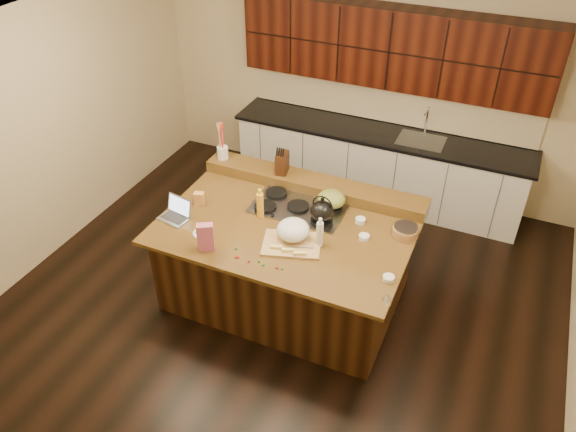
% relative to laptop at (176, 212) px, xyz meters
% --- Properties ---
extents(room, '(5.52, 5.02, 2.72)m').
position_rel_laptop_xyz_m(room, '(1.03, 0.30, 0.38)').
color(room, black).
rests_on(room, ground).
extents(island, '(2.40, 1.60, 0.92)m').
position_rel_laptop_xyz_m(island, '(1.03, 0.30, -0.51)').
color(island, black).
rests_on(island, ground).
extents(back_ledge, '(2.40, 0.30, 0.12)m').
position_rel_laptop_xyz_m(back_ledge, '(1.03, 1.00, 0.01)').
color(back_ledge, black).
rests_on(back_ledge, island).
extents(cooktop, '(0.92, 0.52, 0.05)m').
position_rel_laptop_xyz_m(cooktop, '(1.03, 0.60, -0.04)').
color(cooktop, gray).
rests_on(cooktop, island).
extents(back_counter, '(3.70, 0.66, 2.40)m').
position_rel_laptop_xyz_m(back_counter, '(1.33, 2.53, 0.01)').
color(back_counter, silver).
rests_on(back_counter, ground).
extents(kettle, '(0.25, 0.25, 0.20)m').
position_rel_laptop_xyz_m(kettle, '(1.33, 0.47, 0.09)').
color(kettle, black).
rests_on(kettle, cooktop).
extents(green_bowl, '(0.37, 0.37, 0.16)m').
position_rel_laptop_xyz_m(green_bowl, '(1.33, 0.73, 0.07)').
color(green_bowl, olive).
rests_on(green_bowl, cooktop).
extents(laptop, '(0.32, 0.27, 0.20)m').
position_rel_laptop_xyz_m(laptop, '(0.00, 0.00, 0.00)').
color(laptop, '#B7B7BC').
rests_on(laptop, island).
extents(oil_bottle, '(0.09, 0.09, 0.27)m').
position_rel_laptop_xyz_m(oil_bottle, '(0.75, 0.33, 0.08)').
color(oil_bottle, gold).
rests_on(oil_bottle, island).
extents(vinegar_bottle, '(0.08, 0.08, 0.25)m').
position_rel_laptop_xyz_m(vinegar_bottle, '(1.43, 0.16, 0.07)').
color(vinegar_bottle, silver).
rests_on(vinegar_bottle, island).
extents(wooden_tray, '(0.61, 0.52, 0.21)m').
position_rel_laptop_xyz_m(wooden_tray, '(1.19, 0.11, 0.04)').
color(wooden_tray, tan).
rests_on(wooden_tray, island).
extents(ramekin_a, '(0.11, 0.11, 0.04)m').
position_rel_laptop_xyz_m(ramekin_a, '(2.14, -0.05, -0.03)').
color(ramekin_a, white).
rests_on(ramekin_a, island).
extents(ramekin_b, '(0.12, 0.12, 0.04)m').
position_rel_laptop_xyz_m(ramekin_b, '(1.78, 0.41, -0.03)').
color(ramekin_b, white).
rests_on(ramekin_b, island).
extents(ramekin_c, '(0.12, 0.12, 0.04)m').
position_rel_laptop_xyz_m(ramekin_c, '(1.67, 0.64, -0.03)').
color(ramekin_c, white).
rests_on(ramekin_c, island).
extents(strainer_bowl, '(0.31, 0.31, 0.09)m').
position_rel_laptop_xyz_m(strainer_bowl, '(2.11, 0.61, -0.01)').
color(strainer_bowl, '#996B3F').
rests_on(strainer_bowl, island).
extents(kitchen_timer, '(0.10, 0.10, 0.07)m').
position_rel_laptop_xyz_m(kitchen_timer, '(2.19, -0.28, -0.02)').
color(kitchen_timer, silver).
rests_on(kitchen_timer, island).
extents(pink_bag, '(0.17, 0.14, 0.27)m').
position_rel_laptop_xyz_m(pink_bag, '(0.52, -0.31, 0.08)').
color(pink_bag, '#BD5975').
rests_on(pink_bag, island).
extents(candy_plate, '(0.22, 0.22, 0.01)m').
position_rel_laptop_xyz_m(candy_plate, '(0.37, -0.13, -0.05)').
color(candy_plate, white).
rests_on(candy_plate, island).
extents(package_box, '(0.11, 0.09, 0.14)m').
position_rel_laptop_xyz_m(package_box, '(0.09, 0.28, 0.01)').
color(package_box, '#D9974C').
rests_on(package_box, island).
extents(utensil_crock, '(0.16, 0.16, 0.14)m').
position_rel_laptop_xyz_m(utensil_crock, '(-0.04, 1.00, 0.14)').
color(utensil_crock, white).
rests_on(utensil_crock, back_ledge).
extents(knife_block, '(0.14, 0.20, 0.22)m').
position_rel_laptop_xyz_m(knife_block, '(0.68, 1.00, 0.18)').
color(knife_block, black).
rests_on(knife_block, back_ledge).
extents(gumdrop_0, '(0.02, 0.02, 0.02)m').
position_rel_laptop_xyz_m(gumdrop_0, '(1.21, -0.29, -0.04)').
color(gumdrop_0, red).
rests_on(gumdrop_0, island).
extents(gumdrop_1, '(0.02, 0.02, 0.02)m').
position_rel_laptop_xyz_m(gumdrop_1, '(1.09, -0.31, -0.04)').
color(gumdrop_1, '#198C26').
rests_on(gumdrop_1, island).
extents(gumdrop_2, '(0.02, 0.02, 0.02)m').
position_rel_laptop_xyz_m(gumdrop_2, '(0.84, -0.30, -0.04)').
color(gumdrop_2, red).
rests_on(gumdrop_2, island).
extents(gumdrop_3, '(0.02, 0.02, 0.02)m').
position_rel_laptop_xyz_m(gumdrop_3, '(1.26, -0.29, -0.04)').
color(gumdrop_3, '#198C26').
rests_on(gumdrop_3, island).
extents(gumdrop_4, '(0.02, 0.02, 0.02)m').
position_rel_laptop_xyz_m(gumdrop_4, '(0.95, -0.31, -0.04)').
color(gumdrop_4, red).
rests_on(gumdrop_4, island).
extents(gumdrop_5, '(0.02, 0.02, 0.02)m').
position_rel_laptop_xyz_m(gumdrop_5, '(1.04, -0.28, -0.04)').
color(gumdrop_5, '#198C26').
rests_on(gumdrop_5, island).
extents(gumdrop_6, '(0.02, 0.02, 0.02)m').
position_rel_laptop_xyz_m(gumdrop_6, '(0.82, -0.31, -0.04)').
color(gumdrop_6, red).
rests_on(gumdrop_6, island).
extents(gumdrop_7, '(0.02, 0.02, 0.02)m').
position_rel_laptop_xyz_m(gumdrop_7, '(0.76, -0.21, -0.04)').
color(gumdrop_7, '#198C26').
rests_on(gumdrop_7, island).
extents(gumdrop_8, '(0.02, 0.02, 0.02)m').
position_rel_laptop_xyz_m(gumdrop_8, '(1.03, -0.17, -0.04)').
color(gumdrop_8, red).
rests_on(gumdrop_8, island).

